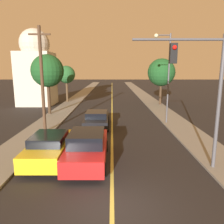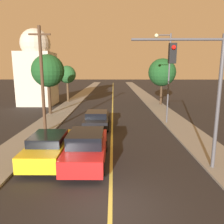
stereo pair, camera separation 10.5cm
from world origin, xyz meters
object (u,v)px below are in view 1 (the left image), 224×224
object	(u,v)px
car_near_lane_second	(97,119)
tree_right_near	(161,72)
utility_pole_left	(42,79)
domed_building_left	(36,69)
tree_left_near	(66,75)
tree_left_far	(47,71)
car_outer_lane_front	(50,147)
streetlamp_right	(166,68)
traffic_signal_mast	(201,81)
car_near_lane_front	(87,147)

from	to	relation	value
car_near_lane_second	tree_right_near	size ratio (longest dim) A/B	0.75
utility_pole_left	domed_building_left	xyz separation A→B (m)	(-5.19, 14.04, 0.76)
tree_left_near	domed_building_left	size ratio (longest dim) A/B	0.52
car_near_lane_second	tree_left_far	distance (m)	8.66
car_near_lane_second	tree_left_near	world-z (taller)	tree_left_near
tree_left_near	utility_pole_left	bearing A→B (deg)	-84.77
car_outer_lane_front	streetlamp_right	bearing A→B (deg)	45.77
car_near_lane_second	traffic_signal_mast	world-z (taller)	traffic_signal_mast
tree_left_near	tree_right_near	world-z (taller)	tree_right_near
domed_building_left	tree_left_far	bearing A→B (deg)	-62.95
utility_pole_left	streetlamp_right	bearing A→B (deg)	16.73
utility_pole_left	tree_left_far	bearing A→B (deg)	102.87
car_outer_lane_front	traffic_signal_mast	bearing A→B (deg)	-7.98
tree_right_near	tree_left_near	bearing A→B (deg)	169.03
tree_left_far	car_near_lane_front	bearing A→B (deg)	-66.16
car_outer_lane_front	streetlamp_right	xyz separation A→B (m)	(8.10, 8.32, 4.25)
car_near_lane_front	tree_left_far	distance (m)	14.31
tree_right_near	domed_building_left	distance (m)	17.19
utility_pole_left	tree_left_near	xyz separation A→B (m)	(-1.47, 16.05, -0.12)
car_near_lane_second	streetlamp_right	bearing A→B (deg)	12.30
car_outer_lane_front	tree_right_near	world-z (taller)	tree_right_near
traffic_signal_mast	car_near_lane_second	bearing A→B (deg)	124.16
streetlamp_right	tree_right_near	xyz separation A→B (m)	(1.97, 10.44, -0.54)
tree_left_far	domed_building_left	distance (m)	7.91
car_near_lane_front	domed_building_left	world-z (taller)	domed_building_left
tree_left_near	tree_left_far	size ratio (longest dim) A/B	0.84
tree_left_near	tree_left_far	xyz separation A→B (m)	(-0.13, -9.06, 0.62)
car_near_lane_front	tree_right_near	world-z (taller)	tree_right_near
traffic_signal_mast	tree_left_far	bearing A→B (deg)	129.55
tree_left_near	domed_building_left	xyz separation A→B (m)	(-3.73, -2.01, 0.88)
car_outer_lane_front	tree_right_near	distance (m)	21.60
car_outer_lane_front	tree_left_near	bearing A→B (deg)	98.99
streetlamp_right	tree_left_near	xyz separation A→B (m)	(-11.47, 13.04, -0.92)
car_near_lane_front	car_near_lane_second	world-z (taller)	car_near_lane_front
streetlamp_right	tree_left_near	world-z (taller)	streetlamp_right
car_near_lane_front	domed_building_left	distance (m)	22.06
car_outer_lane_front	streetlamp_right	world-z (taller)	streetlamp_right
car_near_lane_second	car_outer_lane_front	world-z (taller)	car_outer_lane_front
streetlamp_right	tree_left_far	bearing A→B (deg)	161.04
car_near_lane_second	domed_building_left	xyz separation A→B (m)	(-9.16, 12.34, 4.24)
tree_left_near	domed_building_left	bearing A→B (deg)	-151.60
car_outer_lane_front	tree_left_near	distance (m)	21.88
tree_left_far	domed_building_left	bearing A→B (deg)	117.05
streetlamp_right	utility_pole_left	size ratio (longest dim) A/B	0.99
car_near_lane_second	tree_right_near	distance (m)	14.70
streetlamp_right	tree_left_near	size ratio (longest dim) A/B	1.47
traffic_signal_mast	tree_right_near	world-z (taller)	traffic_signal_mast
car_near_lane_front	utility_pole_left	distance (m)	7.65
domed_building_left	car_near_lane_front	bearing A→B (deg)	-64.99
car_near_lane_second	utility_pole_left	bearing A→B (deg)	-156.92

